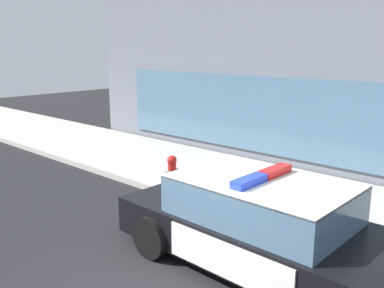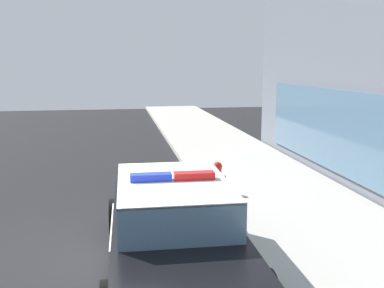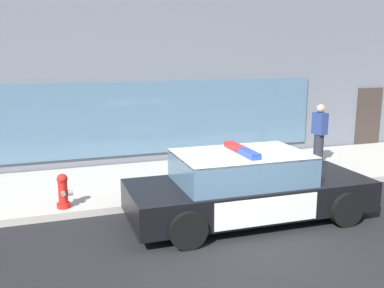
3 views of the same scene
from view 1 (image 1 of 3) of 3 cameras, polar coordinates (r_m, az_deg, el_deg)
ground at (r=6.17m, az=-3.68°, el=-18.86°), size 48.00×48.00×0.00m
sidewalk at (r=9.33m, az=15.66°, el=-7.42°), size 48.00×3.54×0.15m
police_cruiser at (r=6.37m, az=10.38°, el=-11.09°), size 4.89×2.15×1.49m
fire_hydrant at (r=9.54m, az=-2.71°, el=-3.76°), size 0.34×0.39×0.73m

